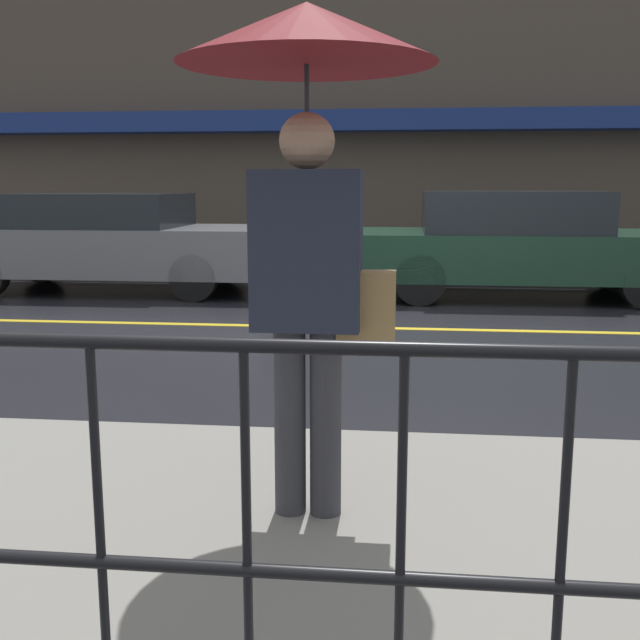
# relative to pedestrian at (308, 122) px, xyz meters

# --- Properties ---
(ground_plane) EXTENTS (80.00, 80.00, 0.00)m
(ground_plane) POSITION_rel_pedestrian_xyz_m (0.58, 4.84, -1.76)
(ground_plane) COLOR black
(sidewalk_near) EXTENTS (28.00, 2.72, 0.11)m
(sidewalk_near) POSITION_rel_pedestrian_xyz_m (0.58, -0.24, -1.70)
(sidewalk_near) COLOR gray
(sidewalk_near) RESTS_ON ground_plane
(sidewalk_far) EXTENTS (28.00, 2.00, 0.11)m
(sidewalk_far) POSITION_rel_pedestrian_xyz_m (0.58, 9.56, -1.70)
(sidewalk_far) COLOR gray
(sidewalk_far) RESTS_ON ground_plane
(lane_marking) EXTENTS (25.20, 0.12, 0.01)m
(lane_marking) POSITION_rel_pedestrian_xyz_m (0.58, 4.84, -1.75)
(lane_marking) COLOR gold
(lane_marking) RESTS_ON ground_plane
(building_storefront) EXTENTS (28.00, 0.85, 5.50)m
(building_storefront) POSITION_rel_pedestrian_xyz_m (0.58, 10.68, 0.98)
(building_storefront) COLOR #4C4238
(building_storefront) RESTS_ON ground_plane
(railing_foreground) EXTENTS (12.00, 0.04, 1.05)m
(railing_foreground) POSITION_rel_pedestrian_xyz_m (0.58, -1.35, -0.99)
(railing_foreground) COLOR black
(railing_foreground) RESTS_ON sidewalk_near
(pedestrian) EXTENTS (1.03, 1.03, 2.10)m
(pedestrian) POSITION_rel_pedestrian_xyz_m (0.00, 0.00, 0.00)
(pedestrian) COLOR #333338
(pedestrian) RESTS_ON sidewalk_near
(car_grey) EXTENTS (4.68, 1.88, 1.39)m
(car_grey) POSITION_rel_pedestrian_xyz_m (-3.82, 7.31, -1.04)
(car_grey) COLOR slate
(car_grey) RESTS_ON ground_plane
(car_dark_green) EXTENTS (4.48, 1.92, 1.43)m
(car_dark_green) POSITION_rel_pedestrian_xyz_m (1.96, 7.31, -1.02)
(car_dark_green) COLOR #193828
(car_dark_green) RESTS_ON ground_plane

